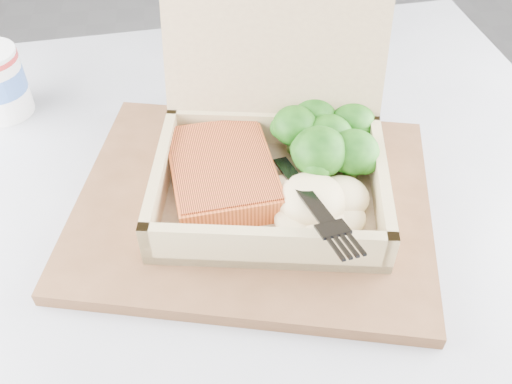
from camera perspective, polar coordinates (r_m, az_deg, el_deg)
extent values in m
plane|color=gray|center=(1.48, 10.74, -5.24)|extent=(4.00, 4.00, 0.00)
cylinder|color=black|center=(0.87, 0.49, -18.65)|extent=(0.07, 0.07, 0.68)
cube|color=#A4A5AD|center=(0.57, 0.71, -2.87)|extent=(0.79, 0.79, 0.03)
cube|color=brown|center=(0.56, -0.26, -1.09)|extent=(0.40, 0.35, 0.01)
cube|color=tan|center=(0.55, 1.36, -0.45)|extent=(0.24, 0.20, 0.01)
cube|color=tan|center=(0.55, -9.42, 1.20)|extent=(0.04, 0.17, 0.04)
cube|color=tan|center=(0.54, 12.25, 0.43)|extent=(0.04, 0.17, 0.04)
cube|color=tan|center=(0.48, 1.09, -5.67)|extent=(0.21, 0.05, 0.04)
cube|color=tan|center=(0.59, 1.64, 6.12)|extent=(0.21, 0.05, 0.04)
cube|color=tan|center=(0.56, 1.94, 15.59)|extent=(0.22, 0.09, 0.16)
cube|color=orange|center=(0.55, -3.40, 1.97)|extent=(0.11, 0.13, 0.03)
ellipsoid|color=beige|center=(0.52, 5.60, -0.74)|extent=(0.10, 0.09, 0.04)
cube|color=black|center=(0.55, 2.35, 4.70)|extent=(0.03, 0.12, 0.03)
cube|color=black|center=(0.49, 5.71, -1.78)|extent=(0.03, 0.05, 0.02)
cube|color=white|center=(0.71, -4.71, 9.63)|extent=(0.12, 0.17, 0.00)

